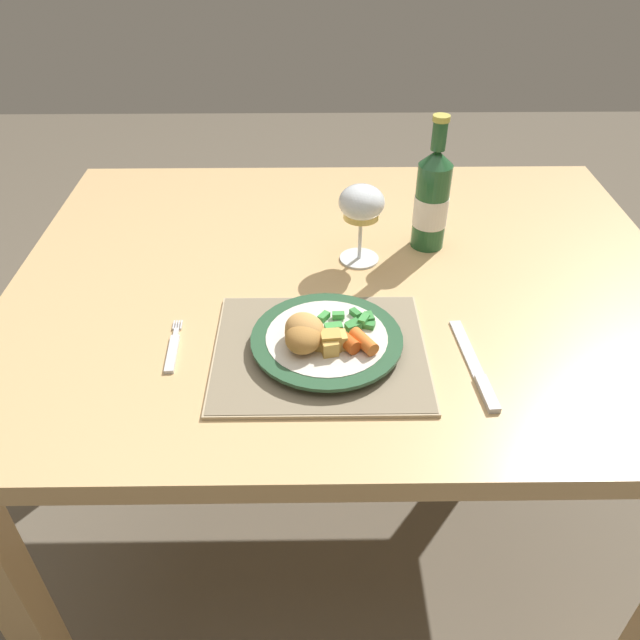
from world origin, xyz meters
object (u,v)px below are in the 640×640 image
(fork, at_px, (173,349))
(table_knife, at_px, (477,371))
(dining_table, at_px, (345,315))
(bottle, at_px, (432,199))
(wine_glass, at_px, (361,207))
(dinner_plate, at_px, (327,341))

(fork, distance_m, table_knife, 0.46)
(dining_table, height_order, bottle, bottle)
(wine_glass, distance_m, bottle, 0.14)
(dining_table, distance_m, fork, 0.36)
(wine_glass, bearing_deg, table_knife, -64.23)
(fork, distance_m, wine_glass, 0.41)
(bottle, bearing_deg, table_knife, -87.06)
(table_knife, bearing_deg, dining_table, 123.66)
(dinner_plate, bearing_deg, fork, -179.97)
(dining_table, xyz_separation_m, table_knife, (0.18, -0.27, 0.10))
(bottle, bearing_deg, wine_glass, -158.77)
(dinner_plate, xyz_separation_m, table_knife, (0.22, -0.06, -0.01))
(dining_table, height_order, table_knife, table_knife)
(table_knife, distance_m, wine_glass, 0.37)
(table_knife, relative_size, bottle, 0.81)
(fork, height_order, bottle, bottle)
(fork, relative_size, table_knife, 0.61)
(dining_table, bearing_deg, table_knife, -56.34)
(table_knife, bearing_deg, dinner_plate, 165.72)
(dinner_plate, height_order, wine_glass, wine_glass)
(dinner_plate, relative_size, bottle, 0.91)
(dinner_plate, bearing_deg, bottle, 57.37)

